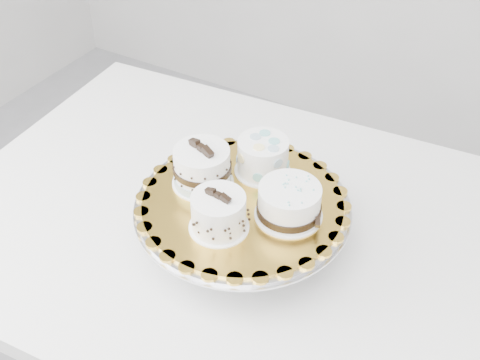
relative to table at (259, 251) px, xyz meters
The scene contains 7 objects.
table is the anchor object (origin of this frame).
cake_stand 0.15m from the table, 95.45° to the right, with size 0.40×0.40×0.11m.
cake_board 0.19m from the table, 95.45° to the right, with size 0.37×0.37×0.01m, color gold.
cake_swirl 0.26m from the table, 92.79° to the right, with size 0.11×0.11×0.08m.
cake_banded 0.24m from the table, 151.59° to the right, with size 0.13×0.13×0.09m.
cake_dots 0.22m from the table, 112.91° to the left, with size 0.12×0.12×0.07m.
cake_ribbon 0.23m from the table, 31.25° to the right, with size 0.15×0.15×0.07m.
Camera 1 is at (0.48, -0.50, 1.60)m, focal length 45.00 mm.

